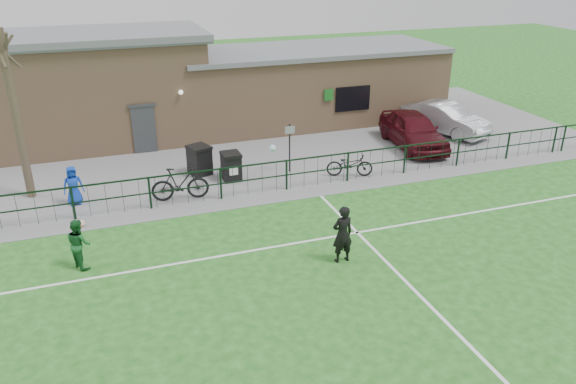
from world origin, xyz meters
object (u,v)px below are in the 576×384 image
object	(u,v)px
car_maroon	(413,130)
car_silver	(445,118)
bare_tree	(16,117)
spectator_child	(73,185)
wheelie_bin_right	(231,167)
sign_post	(290,148)
outfield_player	(79,244)
wheelie_bin_left	(200,161)
bicycle_e	(350,165)
ball_ground	(82,224)
bicycle_d	(180,184)

from	to	relation	value
car_maroon	car_silver	world-z (taller)	car_maroon
bare_tree	spectator_child	xyz separation A→B (m)	(1.52, -1.23, -2.27)
wheelie_bin_right	spectator_child	bearing A→B (deg)	-177.37
sign_post	spectator_child	distance (m)	8.21
outfield_player	car_silver	bearing A→B (deg)	-93.13
wheelie_bin_left	spectator_child	distance (m)	4.93
wheelie_bin_left	outfield_player	world-z (taller)	outfield_player
wheelie_bin_left	wheelie_bin_right	world-z (taller)	wheelie_bin_left
wheelie_bin_left	bicycle_e	size ratio (longest dim) A/B	0.60
bicycle_e	ball_ground	distance (m)	10.17
spectator_child	ball_ground	bearing A→B (deg)	-91.74
wheelie_bin_right	wheelie_bin_left	bearing A→B (deg)	135.22
ball_ground	wheelie_bin_left	bearing A→B (deg)	35.70
sign_post	outfield_player	world-z (taller)	sign_post
wheelie_bin_left	car_maroon	distance (m)	9.76
sign_post	car_silver	distance (m)	9.15
bare_tree	outfield_player	distance (m)	6.39
outfield_player	spectator_child	bearing A→B (deg)	-24.49
wheelie_bin_left	spectator_child	size ratio (longest dim) A/B	0.77
outfield_player	wheelie_bin_left	bearing A→B (deg)	-64.39
car_maroon	outfield_player	distance (m)	15.53
car_silver	bare_tree	bearing A→B (deg)	164.33
sign_post	car_maroon	bearing A→B (deg)	9.47
bicycle_e	ball_ground	world-z (taller)	bicycle_e
wheelie_bin_right	car_maroon	xyz separation A→B (m)	(8.72, 1.09, 0.28)
bare_tree	spectator_child	size ratio (longest dim) A/B	4.24
wheelie_bin_right	bicycle_d	bearing A→B (deg)	-151.61
spectator_child	sign_post	bearing A→B (deg)	-3.93
sign_post	bicycle_d	xyz separation A→B (m)	(-4.61, -1.28, -0.39)
bare_tree	sign_post	distance (m)	9.95
wheelie_bin_right	ball_ground	bearing A→B (deg)	-158.92
bare_tree	sign_post	size ratio (longest dim) A/B	3.00
car_maroon	wheelie_bin_left	bearing A→B (deg)	-172.53
car_maroon	spectator_child	bearing A→B (deg)	-167.33
outfield_player	bicycle_d	bearing A→B (deg)	-69.79
car_maroon	spectator_child	xyz separation A→B (m)	(-14.49, -1.47, -0.08)
bare_tree	ball_ground	xyz separation A→B (m)	(1.69, -3.14, -2.88)
bare_tree	sign_post	world-z (taller)	bare_tree
sign_post	ball_ground	xyz separation A→B (m)	(-8.03, -2.33, -0.90)
ball_ground	bicycle_e	bearing A→B (deg)	6.17
bicycle_d	spectator_child	distance (m)	3.69
car_maroon	ball_ground	bearing A→B (deg)	-159.85
bare_tree	sign_post	xyz separation A→B (m)	(9.72, -0.82, -1.98)
bare_tree	wheelie_bin_left	world-z (taller)	bare_tree
bicycle_d	bicycle_e	size ratio (longest dim) A/B	1.12
bicycle_e	spectator_child	distance (m)	10.31
sign_post	bicycle_d	size ratio (longest dim) A/B	0.98
ball_ground	car_silver	bearing A→B (deg)	15.51
wheelie_bin_right	ball_ground	xyz separation A→B (m)	(-5.60, -2.28, -0.41)
sign_post	bicycle_d	distance (m)	4.80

